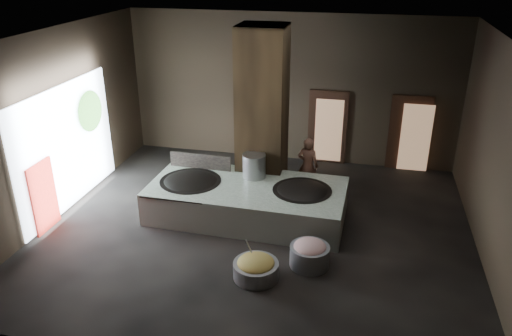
% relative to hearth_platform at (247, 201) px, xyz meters
% --- Properties ---
extents(floor, '(10.00, 9.00, 0.10)m').
position_rel_hearth_platform_xyz_m(floor, '(0.38, -0.56, -0.47)').
color(floor, black).
rests_on(floor, ground).
extents(ceiling, '(10.00, 9.00, 0.10)m').
position_rel_hearth_platform_xyz_m(ceiling, '(0.38, -0.56, 4.13)').
color(ceiling, black).
rests_on(ceiling, back_wall).
extents(back_wall, '(10.00, 0.10, 4.50)m').
position_rel_hearth_platform_xyz_m(back_wall, '(0.38, 3.99, 1.83)').
color(back_wall, black).
rests_on(back_wall, ground).
extents(front_wall, '(10.00, 0.10, 4.50)m').
position_rel_hearth_platform_xyz_m(front_wall, '(0.38, -5.11, 1.83)').
color(front_wall, black).
rests_on(front_wall, ground).
extents(left_wall, '(0.10, 9.00, 4.50)m').
position_rel_hearth_platform_xyz_m(left_wall, '(-4.67, -0.56, 1.83)').
color(left_wall, black).
rests_on(left_wall, ground).
extents(right_wall, '(0.10, 9.00, 4.50)m').
position_rel_hearth_platform_xyz_m(right_wall, '(5.43, -0.56, 1.83)').
color(right_wall, black).
rests_on(right_wall, ground).
extents(pillar, '(1.20, 1.20, 4.50)m').
position_rel_hearth_platform_xyz_m(pillar, '(0.08, 1.34, 1.83)').
color(pillar, black).
rests_on(pillar, ground).
extents(hearth_platform, '(4.84, 2.41, 0.83)m').
position_rel_hearth_platform_xyz_m(hearth_platform, '(0.00, 0.00, 0.00)').
color(hearth_platform, silver).
rests_on(hearth_platform, ground).
extents(platform_cap, '(4.68, 2.24, 0.03)m').
position_rel_hearth_platform_xyz_m(platform_cap, '(0.00, 0.00, 0.40)').
color(platform_cap, black).
rests_on(platform_cap, hearth_platform).
extents(wok_left, '(1.51, 1.51, 0.42)m').
position_rel_hearth_platform_xyz_m(wok_left, '(-1.45, -0.05, 0.33)').
color(wok_left, black).
rests_on(wok_left, hearth_platform).
extents(wok_left_rim, '(1.54, 1.54, 0.05)m').
position_rel_hearth_platform_xyz_m(wok_left_rim, '(-1.45, -0.05, 0.40)').
color(wok_left_rim, black).
rests_on(wok_left_rim, hearth_platform).
extents(wok_right, '(1.40, 1.40, 0.39)m').
position_rel_hearth_platform_xyz_m(wok_right, '(1.35, 0.05, 0.33)').
color(wok_right, black).
rests_on(wok_right, hearth_platform).
extents(wok_right_rim, '(1.43, 1.43, 0.05)m').
position_rel_hearth_platform_xyz_m(wok_right_rim, '(1.35, 0.05, 0.40)').
color(wok_right_rim, black).
rests_on(wok_right_rim, hearth_platform).
extents(stock_pot, '(0.58, 0.58, 0.62)m').
position_rel_hearth_platform_xyz_m(stock_pot, '(0.05, 0.55, 0.71)').
color(stock_pot, '#95979C').
rests_on(stock_pot, hearth_platform).
extents(splash_guard, '(1.66, 0.11, 0.42)m').
position_rel_hearth_platform_xyz_m(splash_guard, '(-1.45, 0.75, 0.61)').
color(splash_guard, black).
rests_on(splash_guard, hearth_platform).
extents(cook, '(0.62, 0.45, 1.59)m').
position_rel_hearth_platform_xyz_m(cook, '(1.28, 1.63, 0.38)').
color(cook, brown).
rests_on(cook, ground).
extents(veg_basin, '(1.05, 1.05, 0.34)m').
position_rel_hearth_platform_xyz_m(veg_basin, '(0.78, -2.46, -0.24)').
color(veg_basin, gray).
rests_on(veg_basin, ground).
extents(veg_fill, '(0.76, 0.76, 0.24)m').
position_rel_hearth_platform_xyz_m(veg_fill, '(0.78, -2.46, -0.07)').
color(veg_fill, '#84994A').
rests_on(veg_fill, veg_basin).
extents(ladle, '(0.13, 0.36, 0.66)m').
position_rel_hearth_platform_xyz_m(ladle, '(0.63, -2.31, 0.13)').
color(ladle, '#95979C').
rests_on(ladle, veg_basin).
extents(meat_basin, '(1.09, 1.09, 0.46)m').
position_rel_hearth_platform_xyz_m(meat_basin, '(1.79, -1.79, -0.19)').
color(meat_basin, gray).
rests_on(meat_basin, ground).
extents(meat_fill, '(0.69, 0.69, 0.27)m').
position_rel_hearth_platform_xyz_m(meat_fill, '(1.79, -1.79, 0.03)').
color(meat_fill, '#BE7275').
rests_on(meat_fill, meat_basin).
extents(doorway_near, '(1.18, 0.08, 2.38)m').
position_rel_hearth_platform_xyz_m(doorway_near, '(1.58, 3.89, 0.68)').
color(doorway_near, black).
rests_on(doorway_near, ground).
extents(doorway_near_glow, '(0.83, 0.04, 1.97)m').
position_rel_hearth_platform_xyz_m(doorway_near_glow, '(1.62, 3.87, 0.63)').
color(doorway_near_glow, '#8C6647').
rests_on(doorway_near_glow, ground).
extents(doorway_far, '(1.18, 0.08, 2.38)m').
position_rel_hearth_platform_xyz_m(doorway_far, '(3.98, 3.89, 0.68)').
color(doorway_far, black).
rests_on(doorway_far, ground).
extents(doorway_far_glow, '(0.86, 0.04, 2.04)m').
position_rel_hearth_platform_xyz_m(doorway_far_glow, '(4.18, 3.77, 0.63)').
color(doorway_far_glow, '#8C6647').
rests_on(doorway_far_glow, ground).
extents(left_opening, '(0.04, 4.20, 3.10)m').
position_rel_hearth_platform_xyz_m(left_opening, '(-4.57, -0.36, 1.18)').
color(left_opening, white).
rests_on(left_opening, ground).
extents(pavilion_sliver, '(0.05, 0.90, 1.70)m').
position_rel_hearth_platform_xyz_m(pavilion_sliver, '(-4.50, -1.66, 0.43)').
color(pavilion_sliver, maroon).
rests_on(pavilion_sliver, ground).
extents(tree_silhouette, '(0.28, 1.10, 1.10)m').
position_rel_hearth_platform_xyz_m(tree_silhouette, '(-4.47, 0.74, 1.78)').
color(tree_silhouette, '#194714').
rests_on(tree_silhouette, left_opening).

